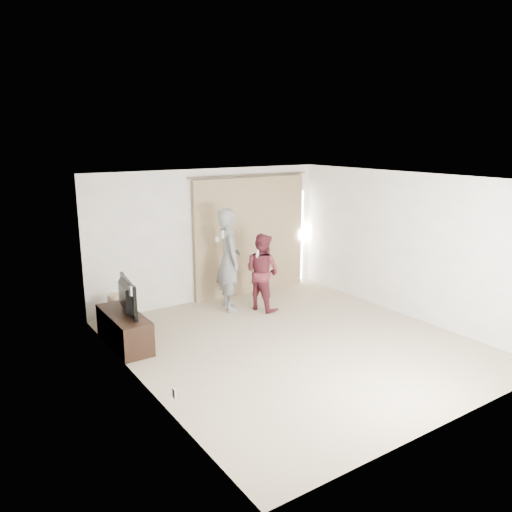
# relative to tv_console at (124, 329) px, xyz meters

# --- Properties ---
(floor) EXTENTS (5.50, 5.50, 0.00)m
(floor) POSITION_rel_tv_console_xyz_m (2.27, -1.45, -0.26)
(floor) COLOR tan
(floor) RESTS_ON ground
(wall_back) EXTENTS (5.00, 0.04, 2.60)m
(wall_back) POSITION_rel_tv_console_xyz_m (2.27, 1.30, 1.04)
(wall_back) COLOR white
(wall_back) RESTS_ON ground
(wall_left) EXTENTS (0.04, 5.50, 2.60)m
(wall_left) POSITION_rel_tv_console_xyz_m (-0.23, -1.45, 1.04)
(wall_left) COLOR white
(wall_left) RESTS_ON ground
(ceiling) EXTENTS (5.00, 5.50, 0.01)m
(ceiling) POSITION_rel_tv_console_xyz_m (2.27, -1.45, 2.34)
(ceiling) COLOR white
(ceiling) RESTS_ON wall_back
(curtain) EXTENTS (2.80, 0.11, 2.46)m
(curtain) POSITION_rel_tv_console_xyz_m (3.18, 1.23, 0.94)
(curtain) COLOR tan
(curtain) RESTS_ON ground
(tv_console) EXTENTS (0.47, 1.35, 0.52)m
(tv_console) POSITION_rel_tv_console_xyz_m (0.00, 0.00, 0.00)
(tv_console) COLOR black
(tv_console) RESTS_ON ground
(tv) EXTENTS (0.25, 0.96, 0.55)m
(tv) POSITION_rel_tv_console_xyz_m (0.00, 0.00, 0.53)
(tv) COLOR black
(tv) RESTS_ON tv_console
(scratching_post) EXTENTS (0.41, 0.41, 0.55)m
(scratching_post) POSITION_rel_tv_console_xyz_m (0.17, 0.95, -0.04)
(scratching_post) COLOR tan
(scratching_post) RESTS_ON ground
(person_man) EXTENTS (0.63, 0.80, 1.93)m
(person_man) POSITION_rel_tv_console_xyz_m (2.24, 0.55, 0.70)
(person_man) COLOR slate
(person_man) RESTS_ON ground
(person_woman) EXTENTS (0.74, 0.84, 1.46)m
(person_woman) POSITION_rel_tv_console_xyz_m (2.75, 0.20, 0.47)
(person_woman) COLOR #571E27
(person_woman) RESTS_ON ground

